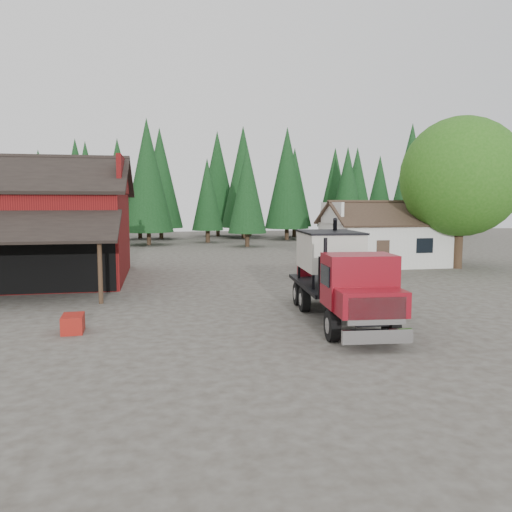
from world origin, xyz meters
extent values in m
plane|color=#3F3A32|center=(0.00, 0.00, 0.00)|extent=(120.00, 120.00, 0.00)
cube|color=maroon|center=(-11.00, 10.00, 2.50)|extent=(12.00, 10.00, 5.00)
cube|color=black|center=(-11.00, 7.50, 6.00)|extent=(12.80, 5.53, 2.35)
cube|color=black|center=(-11.00, 12.50, 6.00)|extent=(12.80, 5.53, 2.35)
cube|color=maroon|center=(-5.00, 10.00, 6.00)|extent=(0.25, 7.00, 2.00)
cylinder|color=#382619|center=(-5.60, 2.10, 1.40)|extent=(0.20, 0.20, 2.80)
cube|color=silver|center=(13.00, 13.00, 1.50)|extent=(8.00, 6.00, 3.00)
cube|color=#38281E|center=(13.00, 11.50, 3.75)|extent=(8.60, 3.42, 1.80)
cube|color=#38281E|center=(13.00, 14.50, 3.75)|extent=(8.60, 3.42, 1.80)
cube|color=silver|center=(9.00, 13.00, 3.75)|extent=(0.20, 4.20, 1.50)
cube|color=silver|center=(17.00, 13.00, 3.75)|extent=(0.20, 4.20, 1.50)
cube|color=#38281E|center=(11.50, 9.98, 1.00)|extent=(0.90, 0.06, 2.00)
cube|color=black|center=(14.50, 9.98, 1.60)|extent=(1.20, 0.06, 1.00)
cylinder|color=#382619|center=(17.00, 10.00, 1.60)|extent=(0.60, 0.60, 3.20)
sphere|color=#245C15|center=(17.00, 10.00, 6.20)|extent=(8.00, 8.00, 8.00)
sphere|color=#245C15|center=(15.80, 10.80, 5.00)|extent=(4.40, 4.40, 4.40)
sphere|color=#245C15|center=(18.00, 9.20, 5.30)|extent=(4.80, 4.80, 4.80)
cylinder|color=#382619|center=(6.00, 30.00, 0.80)|extent=(0.44, 0.44, 1.60)
cone|color=black|center=(6.00, 30.00, 5.90)|extent=(3.96, 3.96, 9.00)
cylinder|color=#382619|center=(22.00, 26.00, 0.80)|extent=(0.44, 0.44, 1.60)
cone|color=black|center=(22.00, 26.00, 6.90)|extent=(4.84, 4.84, 11.00)
cylinder|color=#382619|center=(-4.00, 34.00, 0.80)|extent=(0.44, 0.44, 1.60)
cone|color=black|center=(-4.00, 34.00, 7.40)|extent=(5.28, 5.28, 12.00)
cylinder|color=black|center=(2.34, -5.68, 0.51)|extent=(0.41, 1.04, 1.02)
cylinder|color=black|center=(4.27, -5.85, 0.51)|extent=(0.41, 1.04, 1.02)
cylinder|color=black|center=(2.74, -1.25, 0.51)|extent=(0.41, 1.04, 1.02)
cylinder|color=black|center=(4.67, -1.43, 0.51)|extent=(0.41, 1.04, 1.02)
cylinder|color=black|center=(2.85, 0.03, 0.51)|extent=(0.41, 1.04, 1.02)
cylinder|color=black|center=(4.79, -0.14, 0.51)|extent=(0.41, 1.04, 1.02)
cube|color=black|center=(3.57, -2.82, 0.88)|extent=(1.73, 8.01, 0.37)
cube|color=silver|center=(3.17, -7.19, 0.51)|extent=(2.13, 0.36, 0.42)
cube|color=silver|center=(3.18, -7.10, 1.25)|extent=(1.76, 0.25, 0.83)
cube|color=maroon|center=(3.23, -6.55, 1.39)|extent=(2.18, 1.38, 0.79)
cube|color=maroon|center=(3.34, -5.35, 1.90)|extent=(2.35, 1.77, 1.71)
cube|color=black|center=(3.27, -6.09, 2.17)|extent=(1.94, 0.25, 0.83)
cylinder|color=black|center=(2.49, -4.44, 2.40)|extent=(0.14, 0.14, 1.66)
cube|color=black|center=(3.42, -4.43, 1.85)|extent=(2.27, 0.31, 1.48)
cube|color=black|center=(3.69, -1.53, 1.13)|extent=(2.83, 5.55, 0.15)
cube|color=beige|center=(3.69, -1.53, 2.50)|extent=(2.39, 3.23, 1.48)
cone|color=beige|center=(3.69, -1.53, 1.57)|extent=(2.21, 2.21, 0.65)
cube|color=black|center=(3.69, -1.53, 3.25)|extent=(2.49, 3.33, 0.07)
cylinder|color=black|center=(4.36, -0.29, 2.40)|extent=(0.86, 1.98, 2.82)
cube|color=maroon|center=(3.33, 0.73, 1.39)|extent=(0.62, 0.79, 0.42)
cylinder|color=silver|center=(4.45, -4.85, 0.79)|extent=(0.60, 0.97, 0.52)
imported|color=#B5B8BD|center=(8.00, 7.32, 0.80)|extent=(5.82, 2.77, 1.60)
cube|color=maroon|center=(-6.00, -2.89, 0.30)|extent=(0.75, 1.13, 0.60)
camera|label=1|loc=(-3.10, -20.52, 4.38)|focal=35.00mm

